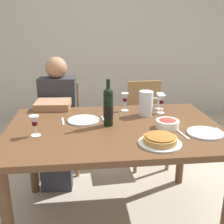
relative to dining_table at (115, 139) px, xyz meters
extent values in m
plane|color=#B2A893|center=(0.00, 0.00, -0.67)|extent=(8.00, 8.00, 0.00)
cube|color=#B2ADA3|center=(0.00, 2.41, 0.73)|extent=(8.00, 0.10, 2.80)
cube|color=brown|center=(0.00, 0.00, 0.07)|extent=(1.50, 1.00, 0.04)
cylinder|color=brown|center=(-0.67, -0.42, -0.31)|extent=(0.07, 0.07, 0.72)
cylinder|color=brown|center=(-0.67, 0.42, -0.31)|extent=(0.07, 0.07, 0.72)
cylinder|color=brown|center=(0.67, 0.42, -0.31)|extent=(0.07, 0.07, 0.72)
cylinder|color=black|center=(-0.04, 0.03, 0.20)|extent=(0.07, 0.07, 0.22)
sphere|color=black|center=(-0.04, 0.03, 0.33)|extent=(0.07, 0.07, 0.07)
cylinder|color=black|center=(-0.04, 0.03, 0.38)|extent=(0.03, 0.03, 0.09)
cylinder|color=black|center=(-0.04, 0.03, 0.19)|extent=(0.07, 0.07, 0.08)
cylinder|color=silver|center=(0.27, 0.23, 0.19)|extent=(0.11, 0.11, 0.19)
cylinder|color=silver|center=(0.27, 0.23, 0.15)|extent=(0.10, 0.10, 0.12)
torus|color=silver|center=(0.35, 0.23, 0.20)|extent=(0.07, 0.01, 0.07)
cylinder|color=silver|center=(0.24, -0.31, 0.10)|extent=(0.26, 0.26, 0.01)
cylinder|color=#C18E47|center=(0.24, -0.31, 0.12)|extent=(0.20, 0.20, 0.03)
ellipsoid|color=#9E6028|center=(0.24, -0.31, 0.14)|extent=(0.18, 0.18, 0.02)
cylinder|color=white|center=(0.36, -0.06, 0.12)|extent=(0.16, 0.16, 0.06)
ellipsoid|color=#B2382D|center=(0.36, -0.06, 0.14)|extent=(0.13, 0.13, 0.04)
cylinder|color=silver|center=(-0.53, -0.10, 0.09)|extent=(0.06, 0.06, 0.00)
cylinder|color=silver|center=(-0.53, -0.10, 0.13)|extent=(0.01, 0.01, 0.07)
cone|color=silver|center=(-0.53, -0.10, 0.19)|extent=(0.06, 0.06, 0.07)
cylinder|color=#470A14|center=(-0.53, -0.10, 0.18)|extent=(0.04, 0.04, 0.02)
cylinder|color=silver|center=(0.41, 0.26, 0.09)|extent=(0.06, 0.06, 0.00)
cylinder|color=silver|center=(0.41, 0.26, 0.13)|extent=(0.01, 0.01, 0.07)
cone|color=silver|center=(0.41, 0.26, 0.21)|extent=(0.07, 0.07, 0.07)
cylinder|color=#470A14|center=(0.41, 0.26, 0.19)|extent=(0.04, 0.04, 0.03)
cylinder|color=silver|center=(0.42, 0.37, 0.09)|extent=(0.06, 0.06, 0.00)
cylinder|color=silver|center=(0.42, 0.37, 0.13)|extent=(0.01, 0.01, 0.07)
cone|color=silver|center=(0.42, 0.37, 0.20)|extent=(0.07, 0.07, 0.06)
cylinder|color=#470A14|center=(0.42, 0.37, 0.18)|extent=(0.04, 0.04, 0.02)
cylinder|color=silver|center=(0.13, 0.35, 0.09)|extent=(0.06, 0.06, 0.00)
cylinder|color=silver|center=(0.13, 0.35, 0.13)|extent=(0.01, 0.01, 0.07)
cone|color=silver|center=(0.13, 0.35, 0.21)|extent=(0.06, 0.06, 0.07)
cylinder|color=#470A14|center=(0.13, 0.35, 0.19)|extent=(0.03, 0.03, 0.02)
cylinder|color=silver|center=(0.57, -0.19, 0.10)|extent=(0.23, 0.23, 0.01)
cylinder|color=silver|center=(-0.22, 0.14, 0.10)|extent=(0.23, 0.23, 0.01)
cube|color=silver|center=(0.42, -0.19, 0.09)|extent=(0.04, 0.16, 0.00)
cube|color=silver|center=(0.70, -0.19, 0.09)|extent=(0.02, 0.18, 0.00)
cube|color=silver|center=(-0.07, 0.14, 0.09)|extent=(0.03, 0.18, 0.00)
cube|color=silver|center=(-0.37, 0.14, 0.09)|extent=(0.03, 0.16, 0.00)
cube|color=olive|center=(-0.45, 0.82, -0.21)|extent=(0.43, 0.43, 0.02)
cube|color=olive|center=(-0.44, 1.00, 0.00)|extent=(0.36, 0.06, 0.40)
cylinder|color=olive|center=(-0.63, 0.66, -0.44)|extent=(0.04, 0.04, 0.45)
cylinder|color=olive|center=(-0.29, 0.64, -0.44)|extent=(0.04, 0.04, 0.45)
cylinder|color=olive|center=(-0.61, 1.00, -0.44)|extent=(0.04, 0.04, 0.45)
cylinder|color=olive|center=(-0.27, 0.98, -0.44)|extent=(0.04, 0.04, 0.45)
cube|color=#2D2D33|center=(-0.45, 0.78, 0.05)|extent=(0.35, 0.22, 0.50)
sphere|color=#9E7051|center=(-0.45, 0.78, 0.39)|extent=(0.20, 0.20, 0.20)
cube|color=#33333D|center=(-0.46, 0.59, -0.20)|extent=(0.33, 0.40, 0.14)
cube|color=#33333D|center=(-0.47, 0.44, -0.47)|extent=(0.28, 0.14, 0.40)
cube|color=#9E7051|center=(-0.47, 0.50, 0.12)|extent=(0.31, 0.26, 0.06)
cube|color=olive|center=(0.45, 0.82, -0.21)|extent=(0.42, 0.42, 0.02)
cube|color=olive|center=(0.44, 1.01, 0.00)|extent=(0.36, 0.05, 0.40)
cylinder|color=olive|center=(0.29, 0.64, -0.44)|extent=(0.04, 0.04, 0.45)
cylinder|color=olive|center=(0.63, 0.66, -0.44)|extent=(0.04, 0.04, 0.45)
cylinder|color=olive|center=(0.27, 0.98, -0.44)|extent=(0.04, 0.04, 0.45)
cylinder|color=olive|center=(0.61, 1.00, -0.44)|extent=(0.04, 0.04, 0.45)
camera|label=1|loc=(-0.22, -1.77, 0.79)|focal=43.62mm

